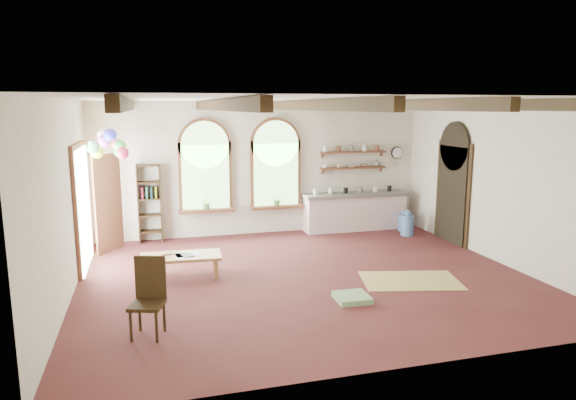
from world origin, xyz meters
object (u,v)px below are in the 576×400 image
object	(u,v)px
coffee_table	(181,258)
balloon_cluster	(110,144)
side_chair	(148,314)
kitchen_counter	(355,211)

from	to	relation	value
coffee_table	balloon_cluster	bearing A→B (deg)	125.45
coffee_table	side_chair	bearing A→B (deg)	-103.99
coffee_table	balloon_cluster	xyz separation A→B (m)	(-1.21, 1.70, 1.96)
coffee_table	balloon_cluster	distance (m)	2.86
kitchen_counter	side_chair	distance (m)	7.12
kitchen_counter	balloon_cluster	world-z (taller)	balloon_cluster
balloon_cluster	coffee_table	bearing A→B (deg)	-54.55
kitchen_counter	balloon_cluster	xyz separation A→B (m)	(-5.71, -0.90, 1.85)
kitchen_counter	balloon_cluster	size ratio (longest dim) A/B	2.32
kitchen_counter	side_chair	world-z (taller)	side_chair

